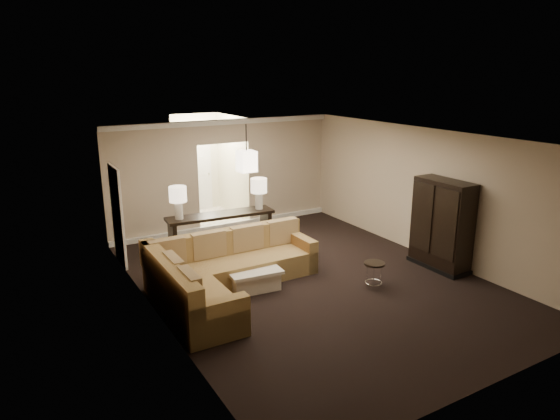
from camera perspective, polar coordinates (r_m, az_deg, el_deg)
ground at (r=9.89m, az=3.47°, el=-8.05°), size 8.00×8.00×0.00m
wall_back at (r=12.82m, az=-6.40°, el=4.03°), size 6.00×0.04×2.80m
wall_front at (r=6.68m, az=23.29°, el=-8.39°), size 6.00×0.04×2.80m
wall_left at (r=8.19m, az=-14.13°, el=-3.13°), size 0.04×8.00×2.80m
wall_right at (r=11.31m, az=16.35°, el=1.90°), size 0.04×8.00×2.80m
ceiling at (r=9.12m, az=3.77°, el=8.26°), size 6.00×8.00×0.02m
crown_molding at (r=12.58m, az=-6.49°, el=9.93°), size 6.00×0.10×0.12m
baseboard at (r=13.12m, az=-6.13°, el=-1.75°), size 6.00×0.10×0.12m
side_door at (r=10.91m, az=-18.07°, el=-0.65°), size 0.05×0.90×2.10m
foyer at (r=14.06m, az=-8.63°, el=4.57°), size 1.44×2.02×2.80m
sectional_sofa at (r=9.28m, az=-6.58°, el=-7.14°), size 3.29×2.63×0.98m
coffee_table at (r=9.59m, az=-3.40°, el=-7.49°), size 1.07×1.07×0.41m
console_table at (r=11.17m, az=-6.75°, el=-2.26°), size 2.43×0.73×0.93m
armoire at (r=10.72m, az=17.98°, el=-1.81°), size 0.55×1.29×1.86m
drink_table at (r=9.62m, az=10.72°, el=-6.70°), size 0.40×0.40×0.49m
table_lamp_left at (r=10.69m, az=-11.58°, el=1.42°), size 0.37×0.37×0.71m
table_lamp_right at (r=11.26m, az=-2.44°, el=2.45°), size 0.37×0.37×0.71m
pendant_light at (r=11.56m, az=-3.83°, el=5.60°), size 0.38×0.38×1.09m
person at (r=14.24m, az=-10.62°, el=2.63°), size 0.63×0.46×1.63m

